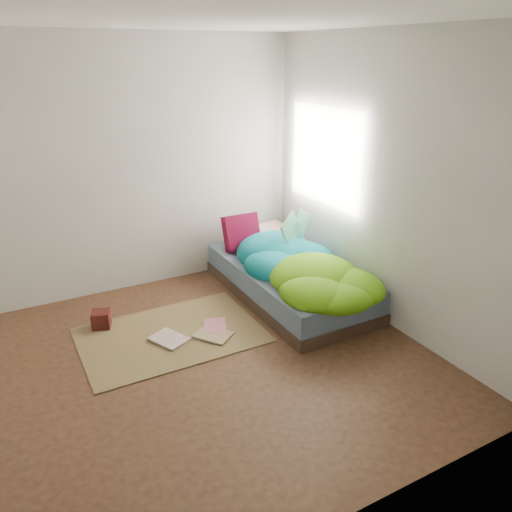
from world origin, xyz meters
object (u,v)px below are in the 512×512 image
at_px(pillow_magenta, 242,232).
at_px(floor_book_a, 159,345).
at_px(floor_book_b, 203,327).
at_px(open_book, 296,217).
at_px(bed, 289,281).
at_px(wooden_box, 101,319).

relative_size(pillow_magenta, floor_book_a, 1.24).
height_order(pillow_magenta, floor_book_b, pillow_magenta).
relative_size(pillow_magenta, open_book, 0.93).
distance_m(pillow_magenta, floor_book_a, 1.73).
height_order(bed, open_book, open_book).
bearing_deg(bed, floor_book_a, -168.47).
bearing_deg(floor_book_b, wooden_box, 171.65).
bearing_deg(wooden_box, floor_book_a, -57.65).
bearing_deg(open_book, wooden_box, 152.23).
xyz_separation_m(open_book, floor_book_a, (-1.69, -0.45, -0.79)).
bearing_deg(pillow_magenta, floor_book_b, -133.33).
relative_size(bed, pillow_magenta, 5.02).
xyz_separation_m(open_book, floor_book_b, (-1.23, -0.36, -0.79)).
distance_m(floor_book_a, floor_book_b, 0.47).
bearing_deg(floor_book_a, pillow_magenta, 12.08).
height_order(pillow_magenta, floor_book_a, pillow_magenta).
height_order(pillow_magenta, open_book, open_book).
height_order(bed, floor_book_a, bed).
bearing_deg(bed, open_book, 40.72).
relative_size(wooden_box, floor_book_b, 0.57).
bearing_deg(floor_book_b, bed, 33.25).
relative_size(bed, wooden_box, 12.49).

